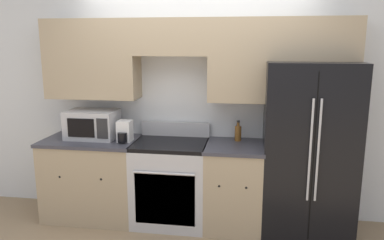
{
  "coord_description": "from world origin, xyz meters",
  "views": [
    {
      "loc": [
        0.58,
        -3.44,
        1.95
      ],
      "look_at": [
        -0.0,
        0.31,
        1.15
      ],
      "focal_mm": 35.0,
      "sensor_mm": 36.0,
      "label": 1
    }
  ],
  "objects_px": {
    "oven_range": "(171,182)",
    "microwave": "(93,124)",
    "refrigerator": "(307,148)",
    "bottle": "(238,133)"
  },
  "relations": [
    {
      "from": "oven_range",
      "to": "bottle",
      "type": "relative_size",
      "value": 4.79
    },
    {
      "from": "refrigerator",
      "to": "microwave",
      "type": "distance_m",
      "value": 2.31
    },
    {
      "from": "microwave",
      "to": "bottle",
      "type": "xyz_separation_m",
      "value": [
        1.59,
        0.12,
        -0.07
      ]
    },
    {
      "from": "oven_range",
      "to": "bottle",
      "type": "height_order",
      "value": "bottle"
    },
    {
      "from": "oven_range",
      "to": "refrigerator",
      "type": "distance_m",
      "value": 1.48
    },
    {
      "from": "refrigerator",
      "to": "bottle",
      "type": "height_order",
      "value": "refrigerator"
    },
    {
      "from": "oven_range",
      "to": "bottle",
      "type": "xyz_separation_m",
      "value": [
        0.71,
        0.18,
        0.53
      ]
    },
    {
      "from": "refrigerator",
      "to": "bottle",
      "type": "xyz_separation_m",
      "value": [
        -0.71,
        0.11,
        0.11
      ]
    },
    {
      "from": "oven_range",
      "to": "microwave",
      "type": "distance_m",
      "value": 1.07
    },
    {
      "from": "microwave",
      "to": "oven_range",
      "type": "bearing_deg",
      "value": -3.79
    }
  ]
}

